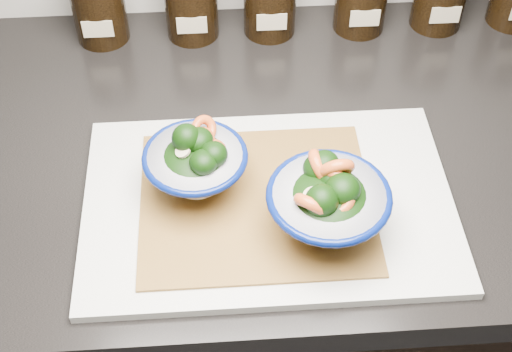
{
  "coord_description": "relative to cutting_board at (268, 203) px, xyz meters",
  "views": [
    {
      "loc": [
        -0.12,
        0.77,
        1.58
      ],
      "look_at": [
        -0.08,
        1.33,
        0.96
      ],
      "focal_mm": 50.0,
      "sensor_mm": 36.0,
      "label": 1
    }
  ],
  "objects": [
    {
      "name": "countertop",
      "position": [
        0.07,
        0.12,
        -0.03
      ],
      "size": [
        3.5,
        0.6,
        0.04
      ],
      "primitive_type": "cube",
      "color": "black",
      "rests_on": "cabinet"
    },
    {
      "name": "bowl_left",
      "position": [
        -0.08,
        0.02,
        0.05
      ],
      "size": [
        0.13,
        0.13,
        0.09
      ],
      "rotation": [
        0.0,
        0.0,
        -0.09
      ],
      "color": "white",
      "rests_on": "bamboo_mat"
    },
    {
      "name": "cutting_board",
      "position": [
        0.0,
        0.0,
        0.0
      ],
      "size": [
        0.45,
        0.3,
        0.01
      ],
      "primitive_type": "cube",
      "color": "silver",
      "rests_on": "countertop"
    },
    {
      "name": "spice_jar_b",
      "position": [
        -0.09,
        0.36,
        0.05
      ],
      "size": [
        0.08,
        0.08,
        0.11
      ],
      "color": "black",
      "rests_on": "countertop"
    },
    {
      "name": "bowl_right",
      "position": [
        0.06,
        -0.05,
        0.06
      ],
      "size": [
        0.14,
        0.14,
        0.11
      ],
      "rotation": [
        0.0,
        0.0,
        -0.01
      ],
      "color": "white",
      "rests_on": "bamboo_mat"
    },
    {
      "name": "spice_jar_a",
      "position": [
        -0.23,
        0.36,
        0.05
      ],
      "size": [
        0.08,
        0.08,
        0.11
      ],
      "color": "black",
      "rests_on": "countertop"
    },
    {
      "name": "bamboo_mat",
      "position": [
        -0.02,
        -0.0,
        0.01
      ],
      "size": [
        0.28,
        0.24,
        0.0
      ],
      "primitive_type": "cube",
      "color": "#A87C32",
      "rests_on": "cutting_board"
    },
    {
      "name": "cabinet",
      "position": [
        0.07,
        0.12,
        -0.48
      ],
      "size": [
        3.43,
        0.58,
        0.86
      ],
      "primitive_type": "cube",
      "color": "black",
      "rests_on": "ground"
    }
  ]
}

